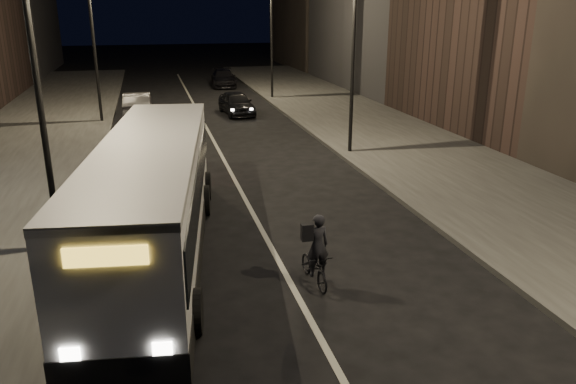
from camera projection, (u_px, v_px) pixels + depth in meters
ground at (299, 298)px, 12.79m from camera, size 180.00×180.00×0.00m
sidewalk_right at (391, 139)px, 27.61m from camera, size 7.00×70.00×0.16m
sidewalk_left at (18, 161)px, 23.69m from camera, size 7.00×70.00×0.16m
streetlight_right_mid at (348, 30)px, 23.36m from camera, size 1.20×0.44×8.12m
streetlight_right_far at (268, 20)px, 38.09m from camera, size 1.20×0.44×8.12m
streetlight_left_near at (44, 48)px, 13.55m from camera, size 1.20×0.44×8.12m
streetlight_left_far at (97, 25)px, 30.11m from camera, size 1.20×0.44×8.12m
city_bus at (153, 194)px, 14.57m from camera, size 3.92×11.63×3.08m
cyclist_on_bicycle at (315, 261)px, 13.24m from camera, size 0.69×1.64×1.84m
car_near at (236, 103)px, 34.07m from camera, size 1.99×4.21×1.39m
car_mid at (138, 104)px, 33.44m from camera, size 1.65×4.47×1.46m
car_far at (224, 78)px, 45.90m from camera, size 2.19×4.73×1.34m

